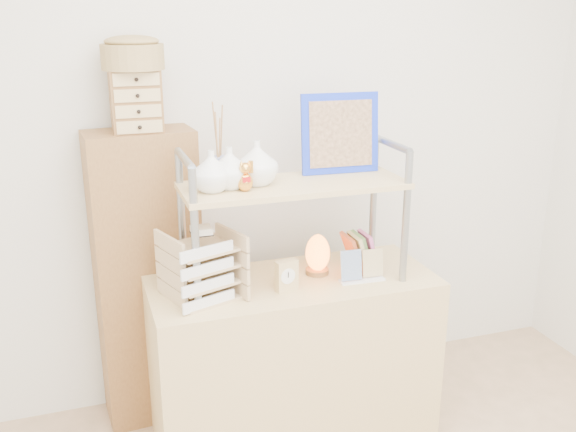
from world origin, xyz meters
name	(u,v)px	position (x,y,z in m)	size (l,w,h in m)	color
room_shell	(395,64)	(0.00, 0.39, 1.69)	(3.42, 3.41, 2.61)	silver
desk	(293,359)	(0.00, 1.20, 0.38)	(1.20, 0.50, 0.75)	tan
cabinet	(149,280)	(-0.56, 1.57, 0.68)	(0.45, 0.24, 1.35)	brown
hutch	(273,177)	(-0.08, 1.21, 1.20)	(0.90, 0.34, 0.76)	gray
letter_tray	(203,270)	(-0.39, 1.15, 0.87)	(0.30, 0.30, 0.30)	tan
salt_lamp	(317,254)	(0.12, 1.23, 0.84)	(0.12, 0.11, 0.18)	brown
desk_clock	(287,276)	(-0.06, 1.11, 0.81)	(0.10, 0.06, 0.13)	tan
postcard_stand	(362,272)	(0.27, 1.11, 0.79)	(0.20, 0.06, 0.14)	white
drawer_chest	(136,101)	(-0.56, 1.55, 1.48)	(0.20, 0.16, 0.25)	brown
woven_basket	(133,57)	(-0.56, 1.55, 1.65)	(0.25, 0.25, 0.10)	olive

